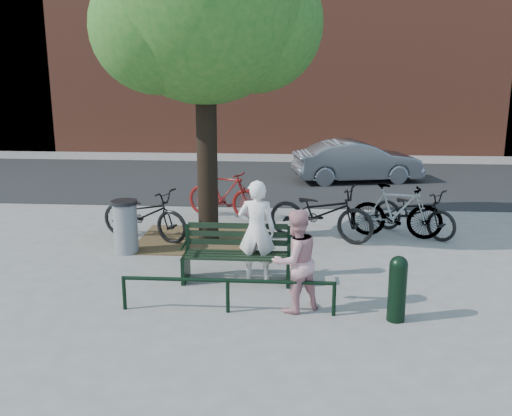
# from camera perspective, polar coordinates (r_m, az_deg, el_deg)

# --- Properties ---
(ground) EXTENTS (90.00, 90.00, 0.00)m
(ground) POSITION_cam_1_polar(r_m,az_deg,el_deg) (9.39, -1.93, -7.35)
(ground) COLOR gray
(ground) RESTS_ON ground
(dirt_pit) EXTENTS (2.40, 2.00, 0.02)m
(dirt_pit) POSITION_cam_1_polar(r_m,az_deg,el_deg) (11.58, -5.72, -3.19)
(dirt_pit) COLOR brown
(dirt_pit) RESTS_ON ground
(road) EXTENTS (40.00, 7.00, 0.01)m
(road) POSITION_cam_1_polar(r_m,az_deg,el_deg) (17.56, 0.99, 2.79)
(road) COLOR black
(road) RESTS_ON ground
(park_bench) EXTENTS (1.74, 0.54, 0.97)m
(park_bench) POSITION_cam_1_polar(r_m,az_deg,el_deg) (9.30, -1.91, -4.43)
(park_bench) COLOR black
(park_bench) RESTS_ON ground
(guard_railing) EXTENTS (3.06, 0.06, 0.51)m
(guard_railing) POSITION_cam_1_polar(r_m,az_deg,el_deg) (8.13, -2.86, -7.77)
(guard_railing) COLOR black
(guard_railing) RESTS_ON ground
(street_tree) EXTENTS (4.20, 3.80, 6.50)m
(street_tree) POSITION_cam_1_polar(r_m,az_deg,el_deg) (11.07, -4.92, 19.15)
(street_tree) COLOR black
(street_tree) RESTS_ON ground
(person_left) EXTENTS (0.62, 0.42, 1.67)m
(person_left) POSITION_cam_1_polar(r_m,az_deg,el_deg) (9.21, 0.08, -2.29)
(person_left) COLOR white
(person_left) RESTS_ON ground
(person_right) EXTENTS (0.92, 0.87, 1.49)m
(person_right) POSITION_cam_1_polar(r_m,az_deg,el_deg) (8.10, 3.96, -5.29)
(person_right) COLOR #CD8D92
(person_right) RESTS_ON ground
(bollard) EXTENTS (0.25, 0.25, 0.93)m
(bollard) POSITION_cam_1_polar(r_m,az_deg,el_deg) (8.08, 13.96, -7.61)
(bollard) COLOR black
(bollard) RESTS_ON ground
(litter_bin) EXTENTS (0.49, 0.49, 1.00)m
(litter_bin) POSITION_cam_1_polar(r_m,az_deg,el_deg) (10.93, -12.92, -1.80)
(litter_bin) COLOR gray
(litter_bin) RESTS_ON ground
(bicycle_a) EXTENTS (2.12, 1.38, 1.05)m
(bicycle_a) POSITION_cam_1_polar(r_m,az_deg,el_deg) (11.68, -11.12, -0.60)
(bicycle_a) COLOR black
(bicycle_a) RESTS_ON ground
(bicycle_b) EXTENTS (1.94, 1.15, 1.12)m
(bicycle_b) POSITION_cam_1_polar(r_m,az_deg,el_deg) (13.14, -3.22, 1.42)
(bicycle_b) COLOR #5C0E0D
(bicycle_b) RESTS_ON ground
(bicycle_c) EXTENTS (2.30, 1.44, 1.14)m
(bicycle_c) POSITION_cam_1_polar(r_m,az_deg,el_deg) (11.48, 6.50, -0.46)
(bicycle_c) COLOR black
(bicycle_c) RESTS_ON ground
(bicycle_d) EXTENTS (1.90, 0.84, 1.10)m
(bicycle_d) POSITION_cam_1_polar(r_m,az_deg,el_deg) (11.94, 13.88, -0.32)
(bicycle_d) COLOR gray
(bicycle_d) RESTS_ON ground
(bicycle_e) EXTENTS (1.85, 1.74, 0.99)m
(bicycle_e) POSITION_cam_1_polar(r_m,az_deg,el_deg) (12.22, 15.55, -0.36)
(bicycle_e) COLOR black
(bicycle_e) RESTS_ON ground
(parked_car) EXTENTS (4.00, 2.10, 1.26)m
(parked_car) POSITION_cam_1_polar(r_m,az_deg,el_deg) (17.54, 10.08, 4.62)
(parked_car) COLOR slate
(parked_car) RESTS_ON ground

